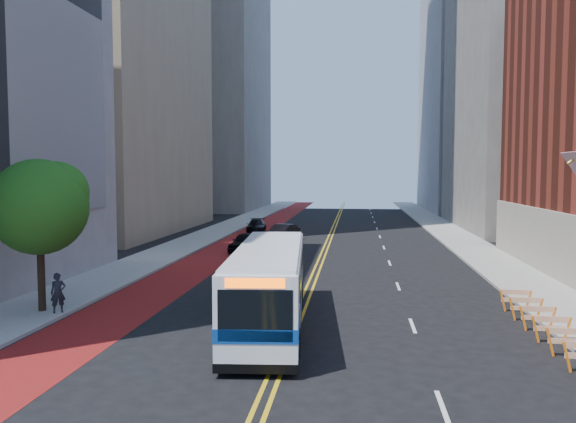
# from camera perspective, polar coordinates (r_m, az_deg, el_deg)

# --- Properties ---
(ground) EXTENTS (160.00, 160.00, 0.00)m
(ground) POSITION_cam_1_polar(r_m,az_deg,el_deg) (18.25, -1.29, -16.05)
(ground) COLOR black
(ground) RESTS_ON ground
(sidewalk_left) EXTENTS (4.00, 140.00, 0.15)m
(sidewalk_left) POSITION_cam_1_polar(r_m,az_deg,el_deg) (49.53, -10.12, -3.23)
(sidewalk_left) COLOR gray
(sidewalk_left) RESTS_ON ground
(sidewalk_right) EXTENTS (4.00, 140.00, 0.15)m
(sidewalk_right) POSITION_cam_1_polar(r_m,az_deg,el_deg) (48.32, 18.29, -3.55)
(sidewalk_right) COLOR gray
(sidewalk_right) RESTS_ON ground
(bus_lane_paint) EXTENTS (3.60, 140.00, 0.01)m
(bus_lane_paint) POSITION_cam_1_polar(r_m,az_deg,el_deg) (48.55, -5.70, -3.42)
(bus_lane_paint) COLOR maroon
(bus_lane_paint) RESTS_ON ground
(center_line_inner) EXTENTS (0.14, 140.00, 0.01)m
(center_line_inner) POSITION_cam_1_polar(r_m,az_deg,el_deg) (47.46, 3.69, -3.58)
(center_line_inner) COLOR gold
(center_line_inner) RESTS_ON ground
(center_line_outer) EXTENTS (0.14, 140.00, 0.01)m
(center_line_outer) POSITION_cam_1_polar(r_m,az_deg,el_deg) (47.44, 4.12, -3.59)
(center_line_outer) COLOR gold
(center_line_outer) RESTS_ON ground
(lane_dashes) EXTENTS (0.14, 98.20, 0.01)m
(lane_dashes) POSITION_cam_1_polar(r_m,az_deg,el_deg) (55.37, 9.32, -2.54)
(lane_dashes) COLOR silver
(lane_dashes) RESTS_ON ground
(midrise_right_near) EXTENTS (18.00, 26.00, 40.00)m
(midrise_right_near) POSITION_cam_1_polar(r_m,az_deg,el_deg) (69.51, 24.87, 15.04)
(midrise_right_near) COLOR slate
(midrise_right_near) RESTS_ON ground
(midrise_right_far) EXTENTS (20.00, 28.00, 55.00)m
(midrise_right_far) POSITION_cam_1_polar(r_m,az_deg,el_deg) (99.67, 20.05, 16.07)
(midrise_right_far) COLOR gray
(midrise_right_far) RESTS_ON ground
(midrise_left_far) EXTENTS (20.00, 26.00, 65.00)m
(midrise_left_far) POSITION_cam_1_polar(r_m,az_deg,el_deg) (102.02, -8.82, 18.86)
(midrise_left_far) COLOR slate
(midrise_left_far) RESTS_ON ground
(construction_barriers) EXTENTS (1.42, 10.91, 1.00)m
(construction_barriers) POSITION_cam_1_polar(r_m,az_deg,el_deg) (22.32, 25.83, -10.89)
(construction_barriers) COLOR orange
(construction_barriers) RESTS_ON ground
(street_tree) EXTENTS (4.20, 4.20, 6.70)m
(street_tree) POSITION_cam_1_polar(r_m,az_deg,el_deg) (26.82, -23.82, 0.78)
(street_tree) COLOR black
(street_tree) RESTS_ON sidewalk_left
(transit_bus) EXTENTS (3.59, 12.07, 3.27)m
(transit_bus) POSITION_cam_1_polar(r_m,az_deg,el_deg) (23.01, -1.90, -7.41)
(transit_bus) COLOR silver
(transit_bus) RESTS_ON ground
(car_a) EXTENTS (2.32, 4.64, 1.52)m
(car_a) POSITION_cam_1_polar(r_m,az_deg,el_deg) (44.46, -4.32, -3.12)
(car_a) COLOR black
(car_a) RESTS_ON ground
(car_b) EXTENTS (3.03, 4.91, 1.53)m
(car_b) POSITION_cam_1_polar(r_m,az_deg,el_deg) (51.07, -0.58, -2.18)
(car_b) COLOR black
(car_b) RESTS_ON ground
(car_c) EXTENTS (2.31, 4.76, 1.33)m
(car_c) POSITION_cam_1_polar(r_m,az_deg,el_deg) (58.70, -3.23, -1.47)
(car_c) COLOR black
(car_c) RESTS_ON ground
(pedestrian) EXTENTS (0.76, 0.71, 1.74)m
(pedestrian) POSITION_cam_1_polar(r_m,az_deg,el_deg) (26.63, -22.32, -7.65)
(pedestrian) COLOR black
(pedestrian) RESTS_ON sidewalk_left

